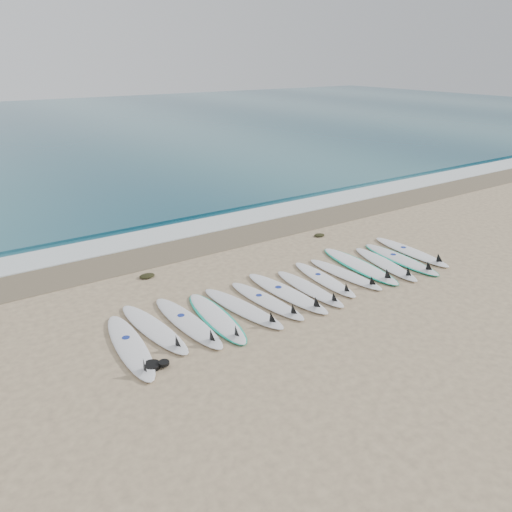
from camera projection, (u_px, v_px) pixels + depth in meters
ground at (295, 290)px, 12.14m from camera, size 120.00×120.00×0.00m
ocean at (25, 131)px, 37.08m from camera, size 120.00×55.00×0.03m
wet_sand_band at (212, 241)px, 15.28m from camera, size 120.00×1.80×0.01m
foam_band at (191, 229)px, 16.35m from camera, size 120.00×1.40×0.04m
wave_crest at (172, 216)px, 17.49m from camera, size 120.00×1.00×0.10m
surfboard_0 at (131, 347)px, 9.68m from camera, size 0.81×2.75×0.35m
surfboard_1 at (155, 329)px, 10.31m from camera, size 0.81×2.64×0.33m
surfboard_2 at (189, 323)px, 10.55m from camera, size 0.69×2.72×0.34m
surfboard_3 at (217, 318)px, 10.78m from camera, size 0.81×2.62×0.33m
surfboard_4 at (244, 309)px, 11.15m from camera, size 0.94×2.65×0.33m
surfboard_5 at (268, 301)px, 11.49m from camera, size 0.78×2.52×0.32m
surfboard_6 at (288, 293)px, 11.85m from camera, size 0.80×2.80×0.35m
surfboard_7 at (311, 289)px, 12.09m from camera, size 0.51×2.44×0.31m
surfboard_8 at (325, 279)px, 12.59m from camera, size 0.69×2.47×0.31m
surfboard_9 at (346, 274)px, 12.87m from camera, size 0.69×2.49×0.31m
surfboard_10 at (360, 266)px, 13.40m from camera, size 0.90×2.95×0.37m
surfboard_11 at (386, 264)px, 13.49m from camera, size 0.97×2.63×0.33m
surfboard_12 at (401, 259)px, 13.84m from camera, size 0.79×2.73×0.34m
surfboard_13 at (412, 252)px, 14.31m from camera, size 0.70×2.73×0.35m
seaweed_near at (147, 276)px, 12.83m from camera, size 0.40×0.31×0.08m
seaweed_far at (319, 235)px, 15.72m from camera, size 0.36×0.28×0.07m
leash_coil at (155, 365)px, 9.14m from camera, size 0.46×0.36×0.11m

